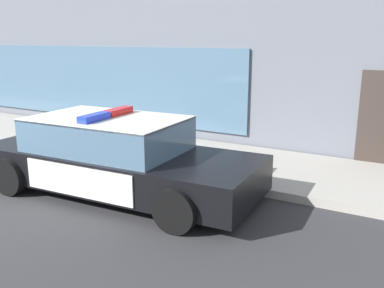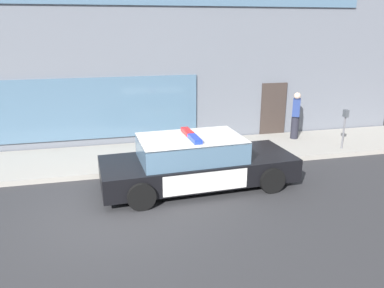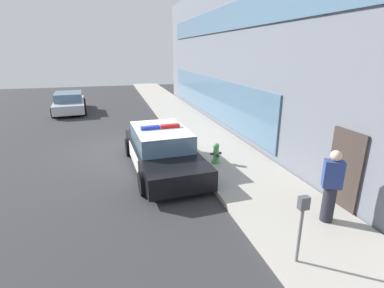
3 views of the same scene
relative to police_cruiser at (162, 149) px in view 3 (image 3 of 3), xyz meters
name	(u,v)px [view 3 (image 3 of 3)]	position (x,y,z in m)	size (l,w,h in m)	color
ground	(126,150)	(-2.21, -1.12, -0.68)	(48.00, 48.00, 0.00)	#303033
sidewalk	(209,142)	(-2.21, 2.47, -0.61)	(48.00, 2.74, 0.15)	#A39E93
storefront_building	(332,55)	(-3.60, 9.51, 3.02)	(25.29, 11.33, 7.40)	slate
police_cruiser	(162,149)	(0.00, 0.00, 0.00)	(5.22, 2.34, 1.49)	black
fire_hydrant	(216,153)	(0.44, 1.82, -0.18)	(0.34, 0.39, 0.73)	#4C994C
car_far_lane	(69,102)	(-11.24, -4.28, -0.05)	(4.74, 2.34, 1.29)	#B7B7BC
pedestrian_on_sidewalk	(331,186)	(4.50, 3.04, 0.33)	(0.43, 0.48, 1.71)	#23232D
parking_meter	(302,217)	(5.50, 1.56, 0.40)	(0.12, 0.18, 1.34)	slate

